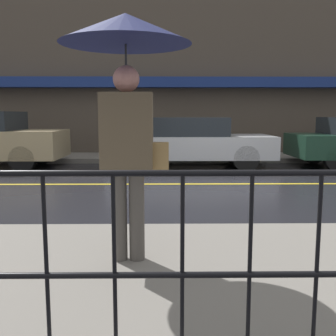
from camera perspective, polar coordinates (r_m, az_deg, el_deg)
The scene contains 7 objects.
ground_plane at distance 8.65m, azimuth 8.76°, elevation -2.31°, with size 80.00×80.00×0.00m, color black.
sidewalk_near at distance 3.86m, azimuth 21.62°, elevation -14.49°, with size 28.00×2.93×0.15m.
sidewalk_far at distance 13.23m, azimuth 5.46°, elevation 1.54°, with size 28.00×2.08×0.15m.
lane_marking at distance 8.64m, azimuth 8.76°, elevation -2.29°, with size 25.20×0.12×0.01m.
building_storefront at distance 14.43m, azimuth 5.13°, elevation 15.15°, with size 28.00×0.85×6.81m.
pedestrian at distance 3.60m, azimuth -6.05°, elevation 14.68°, with size 1.16×1.16×2.23m.
car_silver at distance 11.18m, azimuth 2.95°, elevation 3.87°, with size 4.61×1.91×1.42m.
Camera 1 is at (-1.42, -8.40, 1.50)m, focal length 42.00 mm.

